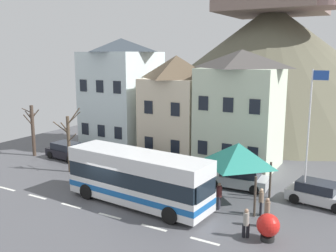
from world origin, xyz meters
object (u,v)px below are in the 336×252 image
object	(u,v)px
pedestrian_00	(246,223)
townhouse_02	(240,109)
harbour_buoy	(268,226)
transit_bus	(138,179)
townhouse_00	(122,94)
flagpole	(310,129)
bus_shelter	(238,154)
pedestrian_03	(267,212)
parked_car_03	(143,160)
pedestrian_02	(261,200)
parked_car_01	(319,193)
parked_car_02	(238,177)
hilltop_castle	(271,60)
bare_tree_00	(69,141)
public_bench	(242,182)
bare_tree_01	(33,129)
parked_car_00	(67,151)
townhouse_01	(176,108)
pedestrian_01	(219,194)

from	to	relation	value
pedestrian_00	townhouse_02	bearing A→B (deg)	111.03
harbour_buoy	transit_bus	bearing A→B (deg)	175.20
townhouse_00	flagpole	xyz separation A→B (m)	(18.60, -6.33, -0.59)
bus_shelter	pedestrian_03	bearing A→B (deg)	-45.15
parked_car_03	pedestrian_02	distance (m)	11.73
parked_car_01	parked_car_02	world-z (taller)	parked_car_02
hilltop_castle	bare_tree_00	distance (m)	33.12
pedestrian_03	public_bench	xyz separation A→B (m)	(-3.11, 5.12, -0.40)
parked_car_02	parked_car_01	bearing A→B (deg)	172.63
transit_bus	bare_tree_01	world-z (taller)	bare_tree_01
townhouse_02	bare_tree_00	distance (m)	13.92
transit_bus	public_bench	bearing A→B (deg)	55.77
parked_car_03	parked_car_00	bearing A→B (deg)	-168.18
parked_car_00	hilltop_castle	bearing A→B (deg)	76.88
pedestrian_00	bare_tree_01	distance (m)	22.71
townhouse_02	harbour_buoy	world-z (taller)	townhouse_02
parked_car_01	harbour_buoy	world-z (taller)	parked_car_01
parked_car_02	bare_tree_01	xyz separation A→B (m)	(-19.13, -1.30, 1.78)
townhouse_01	parked_car_03	bearing A→B (deg)	-100.24
pedestrian_02	bare_tree_01	distance (m)	22.04
pedestrian_00	bare_tree_00	bearing A→B (deg)	166.86
townhouse_00	townhouse_02	xyz separation A→B (m)	(12.27, -0.59, -0.56)
parked_car_00	harbour_buoy	size ratio (longest dim) A/B	2.92
parked_car_00	parked_car_01	size ratio (longest dim) A/B	1.02
public_bench	townhouse_02	bearing A→B (deg)	112.17
pedestrian_02	pedestrian_03	world-z (taller)	pedestrian_03
harbour_buoy	flagpole	bearing A→B (deg)	82.55
parked_car_01	pedestrian_00	world-z (taller)	pedestrian_00
pedestrian_01	townhouse_02	bearing A→B (deg)	102.27
transit_bus	parked_car_00	distance (m)	12.66
pedestrian_00	pedestrian_02	distance (m)	3.06
hilltop_castle	parked_car_00	distance (m)	31.72
bus_shelter	public_bench	xyz separation A→B (m)	(-0.49, 2.48, -2.61)
townhouse_01	pedestrian_00	bearing A→B (deg)	-48.19
parked_car_01	parked_car_00	bearing A→B (deg)	-172.03
parked_car_02	pedestrian_00	size ratio (longest dim) A/B	2.83
parked_car_02	townhouse_01	bearing A→B (deg)	-34.70
bus_shelter	harbour_buoy	distance (m)	5.64
parked_car_01	pedestrian_01	world-z (taller)	pedestrian_01
townhouse_02	pedestrian_00	world-z (taller)	townhouse_02
townhouse_01	flagpole	xyz separation A→B (m)	(12.12, -5.50, 0.21)
townhouse_01	parked_car_02	bearing A→B (deg)	-31.72
townhouse_00	parked_car_00	xyz separation A→B (m)	(-1.82, -5.95, -4.65)
transit_bus	parked_car_03	size ratio (longest dim) A/B	2.18
townhouse_02	parked_car_02	xyz separation A→B (m)	(1.71, -4.87, -4.08)
hilltop_castle	pedestrian_02	xyz separation A→B (m)	(8.24, -32.35, -7.52)
transit_bus	bare_tree_00	size ratio (longest dim) A/B	1.89
townhouse_02	flagpole	bearing A→B (deg)	-42.19
hilltop_castle	public_bench	xyz separation A→B (m)	(5.84, -28.58, -7.94)
parked_car_02	public_bench	size ratio (longest dim) A/B	2.46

